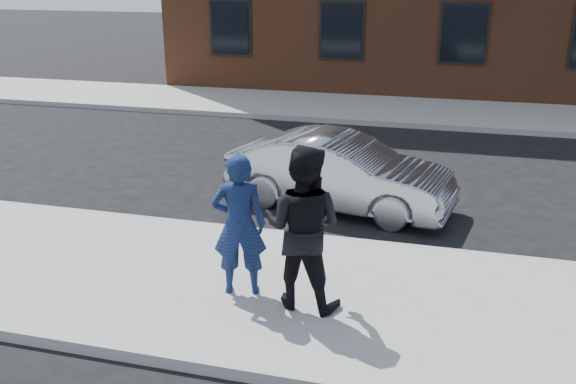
# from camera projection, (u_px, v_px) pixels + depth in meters

# --- Properties ---
(ground) EXTENTS (100.00, 100.00, 0.00)m
(ground) POSITION_uv_depth(u_px,v_px,m) (449.00, 311.00, 7.73)
(ground) COLOR black
(ground) RESTS_ON ground
(near_sidewalk) EXTENTS (50.00, 3.50, 0.15)m
(near_sidewalk) POSITION_uv_depth(u_px,v_px,m) (449.00, 317.00, 7.48)
(near_sidewalk) COLOR gray
(near_sidewalk) RESTS_ON ground
(near_curb) EXTENTS (50.00, 0.10, 0.15)m
(near_curb) POSITION_uv_depth(u_px,v_px,m) (450.00, 254.00, 9.11)
(near_curb) COLOR #999691
(near_curb) RESTS_ON ground
(far_sidewalk) EXTENTS (50.00, 3.50, 0.15)m
(far_sidewalk) POSITION_uv_depth(u_px,v_px,m) (454.00, 113.00, 17.92)
(far_sidewalk) COLOR gray
(far_sidewalk) RESTS_ON ground
(far_curb) EXTENTS (50.00, 0.10, 0.15)m
(far_curb) POSITION_uv_depth(u_px,v_px,m) (453.00, 128.00, 16.28)
(far_curb) COLOR #999691
(far_curb) RESTS_ON ground
(silver_sedan) EXTENTS (4.22, 2.14, 1.33)m
(silver_sedan) POSITION_uv_depth(u_px,v_px,m) (340.00, 173.00, 10.87)
(silver_sedan) COLOR #999BA3
(silver_sedan) RESTS_ON ground
(man_hoodie) EXTENTS (0.77, 0.61, 1.86)m
(man_hoodie) POSITION_uv_depth(u_px,v_px,m) (239.00, 225.00, 7.60)
(man_hoodie) COLOR navy
(man_hoodie) RESTS_ON near_sidewalk
(man_peacoat) EXTENTS (1.08, 0.88, 2.05)m
(man_peacoat) POSITION_uv_depth(u_px,v_px,m) (303.00, 228.00, 7.29)
(man_peacoat) COLOR black
(man_peacoat) RESTS_ON near_sidewalk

